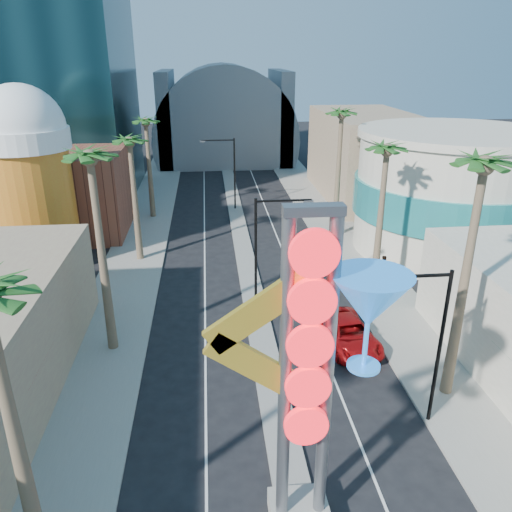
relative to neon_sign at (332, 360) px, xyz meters
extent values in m
cube|color=gray|center=(-10.32, 32.04, -7.23)|extent=(5.00, 100.00, 0.15)
cube|color=gray|center=(8.68, 32.04, -7.23)|extent=(5.00, 100.00, 0.15)
cube|color=gray|center=(-0.82, 35.04, -7.23)|extent=(1.60, 84.00, 0.15)
cube|color=brown|center=(-16.82, 35.04, -3.31)|extent=(10.00, 10.00, 8.00)
cube|color=#957460|center=(15.18, 45.04, -2.31)|extent=(10.00, 20.00, 10.00)
cylinder|color=#C84E1A|center=(-17.82, 27.04, -2.31)|extent=(6.40, 6.40, 10.00)
cylinder|color=white|center=(-17.82, 27.04, 3.09)|extent=(7.00, 7.00, 1.60)
sphere|color=white|center=(-17.82, 27.04, 3.89)|extent=(6.60, 6.60, 6.60)
cylinder|color=#BDB89F|center=(17.18, 27.04, -2.31)|extent=(16.00, 16.00, 10.00)
cylinder|color=teal|center=(17.18, 27.04, -2.31)|extent=(16.60, 16.60, 3.00)
cylinder|color=#BDB89F|center=(17.18, 27.04, 2.99)|extent=(16.60, 16.60, 0.60)
cylinder|color=slate|center=(-0.82, 69.04, -3.31)|extent=(22.00, 16.00, 22.00)
cube|color=slate|center=(-9.82, 69.04, -0.31)|extent=(2.00, 16.00, 14.00)
cube|color=slate|center=(8.18, 69.04, -0.31)|extent=(2.00, 16.00, 14.00)
cylinder|color=slate|center=(-1.52, 0.04, -0.81)|extent=(0.44, 0.44, 12.00)
cylinder|color=slate|center=(-0.12, 0.04, -0.81)|extent=(0.44, 0.44, 12.00)
cube|color=slate|center=(-0.82, 0.04, 5.09)|extent=(1.80, 0.50, 0.30)
cylinder|color=red|center=(-0.82, -0.31, 3.89)|extent=(1.50, 0.25, 1.50)
cylinder|color=red|center=(-0.82, -0.31, 2.34)|extent=(1.50, 0.25, 1.50)
cylinder|color=red|center=(-0.82, -0.31, 0.79)|extent=(1.50, 0.25, 1.50)
cylinder|color=red|center=(-0.82, -0.31, -0.76)|extent=(1.50, 0.25, 1.50)
cylinder|color=red|center=(-0.82, -0.31, -2.31)|extent=(1.50, 0.25, 1.50)
cube|color=gold|center=(-2.42, 0.04, 1.89)|extent=(3.47, 0.25, 2.80)
cube|color=gold|center=(-2.42, 0.04, -0.11)|extent=(3.47, 0.25, 2.80)
cone|color=#2881E2|center=(1.08, 0.04, 2.09)|extent=(2.60, 2.60, 1.80)
cylinder|color=#2881E2|center=(1.08, 0.04, 0.49)|extent=(0.16, 0.16, 1.60)
cylinder|color=#2881E2|center=(1.08, 0.04, -0.31)|extent=(1.10, 1.10, 0.12)
cylinder|color=black|center=(-0.82, 17.04, -3.31)|extent=(0.18, 0.18, 8.00)
cube|color=black|center=(0.98, 17.04, 0.49)|extent=(3.60, 0.12, 0.12)
cube|color=slate|center=(2.58, 17.04, 0.39)|extent=(0.60, 0.25, 0.18)
cylinder|color=black|center=(-0.82, 41.04, -3.31)|extent=(0.18, 0.18, 8.00)
cube|color=black|center=(-2.62, 41.04, 0.49)|extent=(3.60, 0.12, 0.12)
cube|color=slate|center=(-4.22, 41.04, 0.39)|extent=(0.60, 0.25, 0.18)
cylinder|color=black|center=(6.38, 5.04, -3.31)|extent=(0.18, 0.18, 8.00)
cube|color=black|center=(4.76, 5.04, 0.49)|extent=(3.24, 0.12, 0.12)
cube|color=slate|center=(3.32, 5.04, 0.39)|extent=(0.60, 0.25, 0.18)
cylinder|color=brown|center=(-9.82, -0.96, -2.06)|extent=(0.40, 0.40, 10.50)
cylinder|color=brown|center=(-9.82, 13.04, -1.56)|extent=(0.40, 0.40, 11.50)
sphere|color=#1E4717|center=(-9.82, 13.04, 4.19)|extent=(2.40, 2.40, 2.40)
cylinder|color=brown|center=(-9.82, 27.04, -2.31)|extent=(0.40, 0.40, 10.00)
sphere|color=#1E4717|center=(-9.82, 27.04, 2.69)|extent=(2.40, 2.40, 2.40)
cylinder|color=brown|center=(-9.82, 39.04, -2.31)|extent=(0.40, 0.40, 10.00)
sphere|color=#1E4717|center=(-9.82, 39.04, 2.69)|extent=(2.40, 2.40, 2.40)
cylinder|color=brown|center=(8.18, 7.04, -1.31)|extent=(0.40, 0.40, 12.00)
sphere|color=#1E4717|center=(8.18, 7.04, 4.69)|extent=(2.40, 2.40, 2.40)
cylinder|color=brown|center=(8.18, 19.04, -2.06)|extent=(0.40, 0.40, 10.50)
sphere|color=#1E4717|center=(8.18, 19.04, 3.19)|extent=(2.40, 2.40, 2.40)
cylinder|color=brown|center=(8.18, 31.04, -1.56)|extent=(0.40, 0.40, 11.50)
sphere|color=#1E4717|center=(8.18, 31.04, 4.19)|extent=(2.40, 2.40, 2.40)
imported|color=#AC0D0F|center=(4.32, 12.06, -6.49)|extent=(3.33, 6.14, 1.63)
imported|color=gray|center=(9.50, 21.01, -6.22)|extent=(1.05, 0.90, 1.88)
camera|label=1|loc=(-3.79, -13.36, 9.24)|focal=35.00mm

